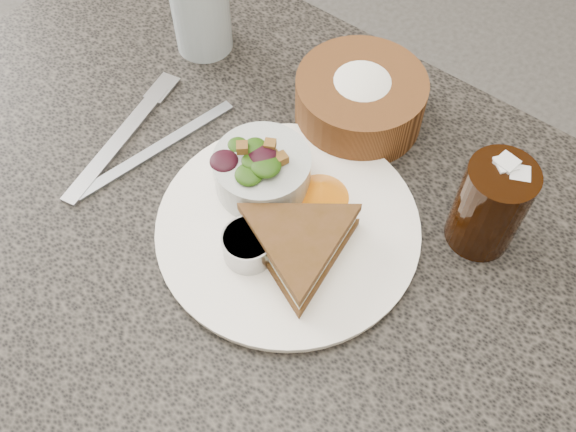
# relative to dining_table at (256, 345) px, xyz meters

# --- Properties ---
(floor) EXTENTS (6.00, 6.00, 0.00)m
(floor) POSITION_rel_dining_table_xyz_m (0.00, 0.00, -0.38)
(floor) COLOR #53514E
(floor) RESTS_ON ground
(dining_table) EXTENTS (1.00, 0.70, 0.75)m
(dining_table) POSITION_rel_dining_table_xyz_m (0.00, 0.00, 0.00)
(dining_table) COLOR black
(dining_table) RESTS_ON floor
(dinner_plate) EXTENTS (0.29, 0.29, 0.01)m
(dinner_plate) POSITION_rel_dining_table_xyz_m (0.05, 0.02, 0.38)
(dinner_plate) COLOR white
(dinner_plate) RESTS_ON dining_table
(sandwich) EXTENTS (0.20, 0.20, 0.04)m
(sandwich) POSITION_rel_dining_table_xyz_m (0.08, -0.00, 0.41)
(sandwich) COLOR #51311B
(sandwich) RESTS_ON dinner_plate
(salad_bowl) EXTENTS (0.13, 0.13, 0.06)m
(salad_bowl) POSITION_rel_dining_table_xyz_m (-0.01, 0.05, 0.42)
(salad_bowl) COLOR #ABB2AF
(salad_bowl) RESTS_ON dinner_plate
(dressing_ramekin) EXTENTS (0.07, 0.07, 0.03)m
(dressing_ramekin) POSITION_rel_dining_table_xyz_m (0.04, -0.03, 0.40)
(dressing_ramekin) COLOR #999999
(dressing_ramekin) RESTS_ON dinner_plate
(orange_wedge) EXTENTS (0.09, 0.09, 0.03)m
(orange_wedge) POSITION_rel_dining_table_xyz_m (0.06, 0.07, 0.40)
(orange_wedge) COLOR orange
(orange_wedge) RESTS_ON dinner_plate
(fork) EXTENTS (0.06, 0.20, 0.01)m
(fork) POSITION_rel_dining_table_xyz_m (-0.20, -0.01, 0.38)
(fork) COLOR #ADAFB6
(fork) RESTS_ON dining_table
(knife) EXTENTS (0.06, 0.22, 0.00)m
(knife) POSITION_rel_dining_table_xyz_m (-0.15, 0.02, 0.38)
(knife) COLOR #A5ACB6
(knife) RESTS_ON dining_table
(bread_basket) EXTENTS (0.21, 0.21, 0.09)m
(bread_basket) POSITION_rel_dining_table_xyz_m (0.02, 0.21, 0.42)
(bread_basket) COLOR brown
(bread_basket) RESTS_ON dining_table
(cola_glass) EXTENTS (0.09, 0.09, 0.13)m
(cola_glass) POSITION_rel_dining_table_xyz_m (0.22, 0.15, 0.44)
(cola_glass) COLOR black
(cola_glass) RESTS_ON dining_table
(water_glass) EXTENTS (0.10, 0.10, 0.12)m
(water_glass) POSITION_rel_dining_table_xyz_m (-0.23, 0.19, 0.43)
(water_glass) COLOR #A0B1BB
(water_glass) RESTS_ON dining_table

